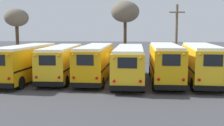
# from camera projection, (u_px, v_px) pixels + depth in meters

# --- Properties ---
(ground_plane) EXTENTS (160.00, 160.00, 0.00)m
(ground_plane) POSITION_uv_depth(u_px,v_px,m) (112.00, 82.00, 25.10)
(ground_plane) COLOR #424247
(school_bus_0) EXTENTS (3.09, 9.82, 3.21)m
(school_bus_0) POSITION_uv_depth(u_px,v_px,m) (26.00, 62.00, 25.18)
(school_bus_0) COLOR #E5A00C
(school_bus_0) RESTS_ON ground
(school_bus_1) EXTENTS (2.64, 9.58, 3.11)m
(school_bus_1) POSITION_uv_depth(u_px,v_px,m) (62.00, 62.00, 25.84)
(school_bus_1) COLOR yellow
(school_bus_1) RESTS_ON ground
(school_bus_2) EXTENTS (2.59, 9.93, 3.19)m
(school_bus_2) POSITION_uv_depth(u_px,v_px,m) (96.00, 62.00, 25.60)
(school_bus_2) COLOR #E5A00C
(school_bus_2) RESTS_ON ground
(school_bus_3) EXTENTS (2.63, 10.96, 3.11)m
(school_bus_3) POSITION_uv_depth(u_px,v_px,m) (129.00, 63.00, 24.82)
(school_bus_3) COLOR yellow
(school_bus_3) RESTS_ON ground
(school_bus_4) EXTENTS (2.51, 9.65, 3.33)m
(school_bus_4) POSITION_uv_depth(u_px,v_px,m) (165.00, 62.00, 24.47)
(school_bus_4) COLOR #EAAA0F
(school_bus_4) RESTS_ON ground
(school_bus_5) EXTENTS (2.99, 9.63, 3.33)m
(school_bus_5) POSITION_uv_depth(u_px,v_px,m) (201.00, 63.00, 24.15)
(school_bus_5) COLOR yellow
(school_bus_5) RESTS_ON ground
(utility_pole) EXTENTS (1.80, 0.28, 7.54)m
(utility_pole) POSITION_uv_depth(u_px,v_px,m) (176.00, 35.00, 33.24)
(utility_pole) COLOR brown
(utility_pole) RESTS_ON ground
(bare_tree_0) EXTENTS (3.93, 3.93, 8.52)m
(bare_tree_0) POSITION_uv_depth(u_px,v_px,m) (125.00, 12.00, 38.88)
(bare_tree_0) COLOR #473323
(bare_tree_0) RESTS_ON ground
(bare_tree_1) EXTENTS (2.86, 2.86, 7.10)m
(bare_tree_1) POSITION_uv_depth(u_px,v_px,m) (17.00, 19.00, 33.58)
(bare_tree_1) COLOR #473323
(bare_tree_1) RESTS_ON ground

